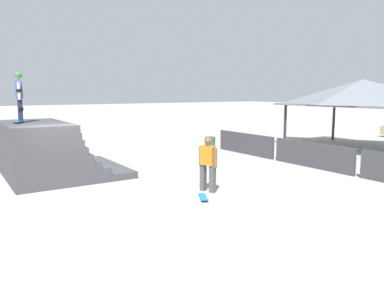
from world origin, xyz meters
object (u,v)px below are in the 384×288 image
object	(u,v)px
skater_on_deck	(19,93)
skateboard_on_deck	(18,122)
bystander_walking	(208,161)
trash_bin	(210,145)
skateboard_on_ground	(203,197)

from	to	relation	value
skater_on_deck	skateboard_on_deck	bearing A→B (deg)	-11.51
bystander_walking	skateboard_on_deck	bearing A→B (deg)	27.97
skateboard_on_deck	bystander_walking	world-z (taller)	skateboard_on_deck
skater_on_deck	trash_bin	world-z (taller)	skater_on_deck
skateboard_on_ground	bystander_walking	bearing A→B (deg)	164.26
skater_on_deck	skateboard_on_deck	distance (m)	1.05
skater_on_deck	skateboard_on_ground	world-z (taller)	skater_on_deck
bystander_walking	trash_bin	size ratio (longest dim) A/B	2.03
bystander_walking	skateboard_on_ground	size ratio (longest dim) A/B	2.15
skater_on_deck	trash_bin	xyz separation A→B (m)	(-0.69, 8.91, -2.64)
skater_on_deck	skateboard_on_ground	distance (m)	7.65
skateboard_on_deck	trash_bin	world-z (taller)	skateboard_on_deck
skateboard_on_deck	skateboard_on_ground	xyz separation A→B (m)	(5.47, 4.03, -2.04)
bystander_walking	trash_bin	distance (m)	7.39
skateboard_on_deck	bystander_walking	bearing A→B (deg)	66.10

